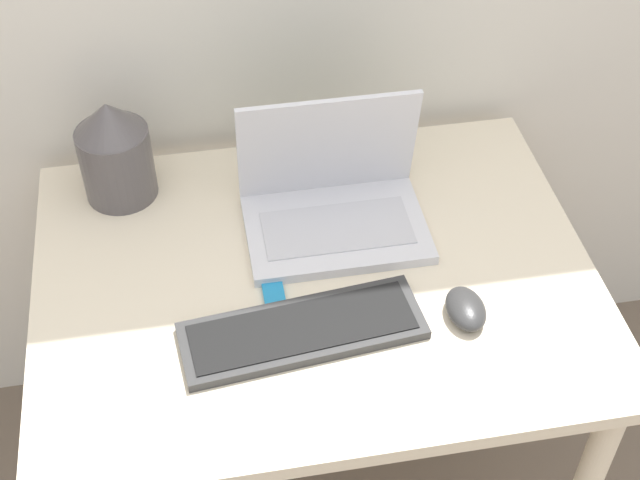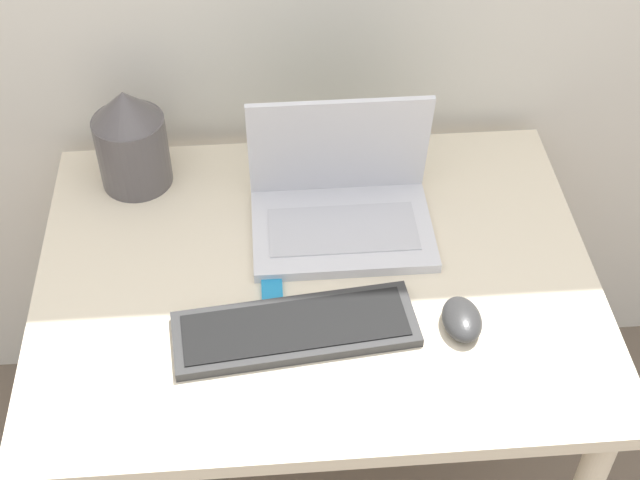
{
  "view_description": "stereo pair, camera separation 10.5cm",
  "coord_description": "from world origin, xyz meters",
  "px_view_note": "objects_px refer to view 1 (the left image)",
  "views": [
    {
      "loc": [
        -0.18,
        -0.7,
        1.89
      ],
      "look_at": [
        0.01,
        0.37,
        0.83
      ],
      "focal_mm": 50.0,
      "sensor_mm": 36.0,
      "label": 1
    },
    {
      "loc": [
        -0.08,
        -0.72,
        1.89
      ],
      "look_at": [
        0.01,
        0.37,
        0.83
      ],
      "focal_mm": 50.0,
      "sensor_mm": 36.0,
      "label": 2
    }
  ],
  "objects_px": {
    "laptop": "(333,199)",
    "mp3_player": "(273,291)",
    "keyboard": "(302,331)",
    "vase": "(115,151)",
    "mouse": "(466,309)"
  },
  "relations": [
    {
      "from": "vase",
      "to": "mp3_player",
      "type": "bearing_deg",
      "value": -51.15
    },
    {
      "from": "mouse",
      "to": "vase",
      "type": "xyz_separation_m",
      "value": [
        -0.57,
        0.43,
        0.09
      ]
    },
    {
      "from": "mouse",
      "to": "mp3_player",
      "type": "height_order",
      "value": "mouse"
    },
    {
      "from": "keyboard",
      "to": "mp3_player",
      "type": "xyz_separation_m",
      "value": [
        -0.04,
        0.1,
        -0.01
      ]
    },
    {
      "from": "vase",
      "to": "mouse",
      "type": "bearing_deg",
      "value": -36.76
    },
    {
      "from": "mouse",
      "to": "laptop",
      "type": "bearing_deg",
      "value": 123.02
    },
    {
      "from": "laptop",
      "to": "mouse",
      "type": "height_order",
      "value": "laptop"
    },
    {
      "from": "mp3_player",
      "to": "vase",
      "type": "bearing_deg",
      "value": 128.85
    },
    {
      "from": "mp3_player",
      "to": "laptop",
      "type": "bearing_deg",
      "value": 50.49
    },
    {
      "from": "laptop",
      "to": "keyboard",
      "type": "xyz_separation_m",
      "value": [
        -0.1,
        -0.27,
        -0.04
      ]
    },
    {
      "from": "laptop",
      "to": "mp3_player",
      "type": "relative_size",
      "value": 5.34
    },
    {
      "from": "keyboard",
      "to": "mouse",
      "type": "distance_m",
      "value": 0.28
    },
    {
      "from": "laptop",
      "to": "mp3_player",
      "type": "bearing_deg",
      "value": -129.51
    },
    {
      "from": "keyboard",
      "to": "vase",
      "type": "distance_m",
      "value": 0.52
    },
    {
      "from": "keyboard",
      "to": "vase",
      "type": "bearing_deg",
      "value": 124.78
    }
  ]
}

